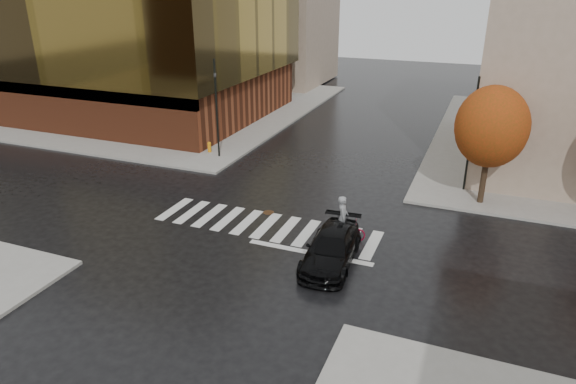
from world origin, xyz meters
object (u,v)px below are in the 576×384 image
(traffic_light_nw, at_px, (216,103))
(fire_hydrant, at_px, (209,146))
(traffic_light_ne, at_px, (472,128))
(cyclist, at_px, (344,226))
(sedan, at_px, (331,248))

(traffic_light_nw, height_order, fire_hydrant, traffic_light_nw)
(traffic_light_ne, height_order, fire_hydrant, traffic_light_ne)
(cyclist, distance_m, traffic_light_nw, 14.68)
(sedan, height_order, cyclist, cyclist)
(traffic_light_nw, bearing_deg, fire_hydrant, -110.11)
(traffic_light_nw, relative_size, traffic_light_ne, 1.01)
(traffic_light_nw, distance_m, fire_hydrant, 3.55)
(cyclist, bearing_deg, traffic_light_ne, -44.11)
(cyclist, distance_m, fire_hydrant, 15.56)
(sedan, xyz_separation_m, cyclist, (-0.08, 2.23, 0.05))
(traffic_light_nw, xyz_separation_m, traffic_light_ne, (16.41, 0.00, -0.04))
(cyclist, relative_size, fire_hydrant, 3.06)
(sedan, distance_m, traffic_light_ne, 12.23)
(sedan, bearing_deg, traffic_light_nw, 133.12)
(sedan, xyz_separation_m, fire_hydrant, (-12.68, 11.36, -0.17))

